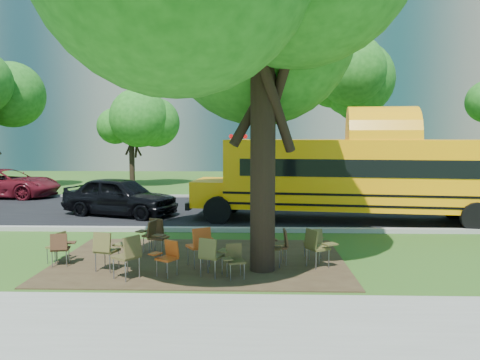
{
  "coord_description": "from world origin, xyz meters",
  "views": [
    {
      "loc": [
        2.3,
        -11.73,
        3.09
      ],
      "look_at": [
        1.84,
        3.55,
        1.62
      ],
      "focal_mm": 35.0,
      "sensor_mm": 36.0,
      "label": 1
    }
  ],
  "objects_px": {
    "chair_1": "(107,247)",
    "chair_7": "(317,244)",
    "chair_6": "(280,243)",
    "chair_9": "(153,232)",
    "chair_4": "(211,253)",
    "chair_8": "(58,243)",
    "chair_11": "(201,242)",
    "chair_10": "(156,234)",
    "bg_car_red": "(6,183)",
    "chair_12": "(270,243)",
    "chair_3": "(167,254)",
    "chair_5": "(234,257)",
    "black_car": "(120,196)",
    "school_bus": "(377,175)",
    "chair_13": "(314,240)",
    "chair_2": "(129,252)",
    "chair_0": "(61,246)"
  },
  "relations": [
    {
      "from": "chair_3",
      "to": "chair_7",
      "type": "bearing_deg",
      "value": -137.09
    },
    {
      "from": "chair_1",
      "to": "chair_3",
      "type": "bearing_deg",
      "value": 4.78
    },
    {
      "from": "chair_5",
      "to": "chair_9",
      "type": "distance_m",
      "value": 3.19
    },
    {
      "from": "chair_0",
      "to": "black_car",
      "type": "height_order",
      "value": "black_car"
    },
    {
      "from": "school_bus",
      "to": "chair_10",
      "type": "bearing_deg",
      "value": -137.51
    },
    {
      "from": "chair_4",
      "to": "chair_2",
      "type": "bearing_deg",
      "value": -152.5
    },
    {
      "from": "chair_8",
      "to": "chair_10",
      "type": "relative_size",
      "value": 0.85
    },
    {
      "from": "chair_3",
      "to": "chair_4",
      "type": "relative_size",
      "value": 0.89
    },
    {
      "from": "chair_1",
      "to": "chair_4",
      "type": "height_order",
      "value": "chair_1"
    },
    {
      "from": "chair_6",
      "to": "chair_9",
      "type": "distance_m",
      "value": 3.48
    },
    {
      "from": "chair_4",
      "to": "chair_6",
      "type": "xyz_separation_m",
      "value": [
        1.54,
        1.09,
        -0.02
      ]
    },
    {
      "from": "chair_9",
      "to": "black_car",
      "type": "distance_m",
      "value": 6.02
    },
    {
      "from": "chair_7",
      "to": "chair_11",
      "type": "relative_size",
      "value": 0.96
    },
    {
      "from": "school_bus",
      "to": "black_car",
      "type": "bearing_deg",
      "value": -179.15
    },
    {
      "from": "chair_6",
      "to": "chair_11",
      "type": "height_order",
      "value": "chair_11"
    },
    {
      "from": "chair_7",
      "to": "bg_car_red",
      "type": "relative_size",
      "value": 0.18
    },
    {
      "from": "school_bus",
      "to": "chair_3",
      "type": "distance_m",
      "value": 9.06
    },
    {
      "from": "chair_6",
      "to": "chair_11",
      "type": "distance_m",
      "value": 1.89
    },
    {
      "from": "chair_4",
      "to": "chair_5",
      "type": "height_order",
      "value": "chair_4"
    },
    {
      "from": "chair_5",
      "to": "chair_9",
      "type": "relative_size",
      "value": 0.87
    },
    {
      "from": "chair_7",
      "to": "chair_8",
      "type": "height_order",
      "value": "chair_7"
    },
    {
      "from": "chair_5",
      "to": "chair_1",
      "type": "bearing_deg",
      "value": -25.35
    },
    {
      "from": "school_bus",
      "to": "chair_1",
      "type": "relative_size",
      "value": 13.02
    },
    {
      "from": "chair_0",
      "to": "chair_7",
      "type": "xyz_separation_m",
      "value": [
        5.97,
        0.01,
        0.07
      ]
    },
    {
      "from": "chair_3",
      "to": "chair_11",
      "type": "xyz_separation_m",
      "value": [
        0.65,
        0.69,
        0.11
      ]
    },
    {
      "from": "chair_5",
      "to": "bg_car_red",
      "type": "bearing_deg",
      "value": -64.36
    },
    {
      "from": "chair_11",
      "to": "chair_5",
      "type": "bearing_deg",
      "value": -76.8
    },
    {
      "from": "chair_10",
      "to": "bg_car_red",
      "type": "xyz_separation_m",
      "value": [
        -9.71,
        10.82,
        0.16
      ]
    },
    {
      "from": "chair_3",
      "to": "chair_8",
      "type": "distance_m",
      "value": 3.02
    },
    {
      "from": "chair_9",
      "to": "chair_6",
      "type": "bearing_deg",
      "value": -175.82
    },
    {
      "from": "chair_4",
      "to": "chair_8",
      "type": "distance_m",
      "value": 3.97
    },
    {
      "from": "chair_8",
      "to": "chair_12",
      "type": "height_order",
      "value": "chair_12"
    },
    {
      "from": "chair_4",
      "to": "chair_13",
      "type": "xyz_separation_m",
      "value": [
        2.43,
        1.62,
        -0.07
      ]
    },
    {
      "from": "chair_8",
      "to": "chair_10",
      "type": "xyz_separation_m",
      "value": [
        2.22,
        0.74,
        0.08
      ]
    },
    {
      "from": "chair_11",
      "to": "chair_8",
      "type": "bearing_deg",
      "value": 143.94
    },
    {
      "from": "chair_9",
      "to": "bg_car_red",
      "type": "relative_size",
      "value": 0.17
    },
    {
      "from": "chair_0",
      "to": "chair_10",
      "type": "xyz_separation_m",
      "value": [
        2.01,
        1.09,
        0.05
      ]
    },
    {
      "from": "chair_13",
      "to": "chair_5",
      "type": "bearing_deg",
      "value": -156.05
    },
    {
      "from": "chair_13",
      "to": "black_car",
      "type": "distance_m",
      "value": 9.01
    },
    {
      "from": "chair_6",
      "to": "chair_10",
      "type": "bearing_deg",
      "value": 72.41
    },
    {
      "from": "chair_12",
      "to": "bg_car_red",
      "type": "xyz_separation_m",
      "value": [
        -12.6,
        11.78,
        0.15
      ]
    },
    {
      "from": "chair_6",
      "to": "chair_8",
      "type": "distance_m",
      "value": 5.36
    },
    {
      "from": "chair_11",
      "to": "black_car",
      "type": "height_order",
      "value": "black_car"
    },
    {
      "from": "school_bus",
      "to": "black_car",
      "type": "xyz_separation_m",
      "value": [
        -9.43,
        1.13,
        -0.94
      ]
    },
    {
      "from": "chair_8",
      "to": "chair_9",
      "type": "relative_size",
      "value": 0.87
    },
    {
      "from": "chair_7",
      "to": "chair_6",
      "type": "bearing_deg",
      "value": -140.38
    },
    {
      "from": "chair_5",
      "to": "black_car",
      "type": "relative_size",
      "value": 0.17
    },
    {
      "from": "chair_10",
      "to": "chair_11",
      "type": "height_order",
      "value": "chair_11"
    },
    {
      "from": "chair_5",
      "to": "chair_9",
      "type": "bearing_deg",
      "value": -62.64
    },
    {
      "from": "chair_1",
      "to": "chair_7",
      "type": "relative_size",
      "value": 1.01
    }
  ]
}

